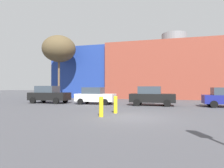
{
  "coord_description": "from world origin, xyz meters",
  "views": [
    {
      "loc": [
        1.91,
        -10.97,
        1.65
      ],
      "look_at": [
        -3.38,
        8.32,
        2.03
      ],
      "focal_mm": 31.53,
      "sensor_mm": 36.0,
      "label": 1
    }
  ],
  "objects_px": {
    "parked_car_1": "(95,96)",
    "parked_car_2": "(152,96)",
    "parked_car_0": "(49,95)",
    "bare_tree_0": "(59,49)",
    "bollard_yellow_1": "(115,105)",
    "bollard_yellow_0": "(101,107)"
  },
  "relations": [
    {
      "from": "bollard_yellow_0",
      "to": "bollard_yellow_1",
      "type": "xyz_separation_m",
      "value": [
        0.4,
        1.74,
        -0.02
      ]
    },
    {
      "from": "bollard_yellow_0",
      "to": "parked_car_2",
      "type": "bearing_deg",
      "value": 74.1
    },
    {
      "from": "parked_car_1",
      "to": "bollard_yellow_1",
      "type": "xyz_separation_m",
      "value": [
        3.72,
        -6.22,
        -0.29
      ]
    },
    {
      "from": "bollard_yellow_0",
      "to": "bollard_yellow_1",
      "type": "distance_m",
      "value": 1.79
    },
    {
      "from": "parked_car_1",
      "to": "bare_tree_0",
      "type": "bearing_deg",
      "value": 139.85
    },
    {
      "from": "bare_tree_0",
      "to": "bollard_yellow_1",
      "type": "height_order",
      "value": "bare_tree_0"
    },
    {
      "from": "bollard_yellow_0",
      "to": "bollard_yellow_1",
      "type": "height_order",
      "value": "bollard_yellow_0"
    },
    {
      "from": "parked_car_2",
      "to": "bollard_yellow_0",
      "type": "distance_m",
      "value": 8.28
    },
    {
      "from": "parked_car_0",
      "to": "bollard_yellow_0",
      "type": "relative_size",
      "value": 3.72
    },
    {
      "from": "parked_car_1",
      "to": "parked_car_2",
      "type": "xyz_separation_m",
      "value": [
        5.59,
        0.0,
        0.04
      ]
    },
    {
      "from": "parked_car_0",
      "to": "parked_car_2",
      "type": "distance_m",
      "value": 10.84
    },
    {
      "from": "parked_car_0",
      "to": "bollard_yellow_0",
      "type": "xyz_separation_m",
      "value": [
        8.58,
        -7.96,
        -0.35
      ]
    },
    {
      "from": "bollard_yellow_0",
      "to": "parked_car_1",
      "type": "bearing_deg",
      "value": 112.66
    },
    {
      "from": "parked_car_1",
      "to": "bollard_yellow_0",
      "type": "relative_size",
      "value": 3.41
    },
    {
      "from": "parked_car_2",
      "to": "bare_tree_0",
      "type": "distance_m",
      "value": 16.55
    },
    {
      "from": "parked_car_0",
      "to": "bare_tree_0",
      "type": "relative_size",
      "value": 0.46
    },
    {
      "from": "parked_car_1",
      "to": "bollard_yellow_1",
      "type": "height_order",
      "value": "parked_car_1"
    },
    {
      "from": "parked_car_1",
      "to": "parked_car_2",
      "type": "relative_size",
      "value": 0.95
    },
    {
      "from": "parked_car_1",
      "to": "bare_tree_0",
      "type": "relative_size",
      "value": 0.42
    },
    {
      "from": "parked_car_0",
      "to": "parked_car_2",
      "type": "bearing_deg",
      "value": 0.0
    },
    {
      "from": "bollard_yellow_1",
      "to": "parked_car_1",
      "type": "bearing_deg",
      "value": 120.89
    },
    {
      "from": "parked_car_0",
      "to": "bollard_yellow_0",
      "type": "bearing_deg",
      "value": -42.86
    }
  ]
}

